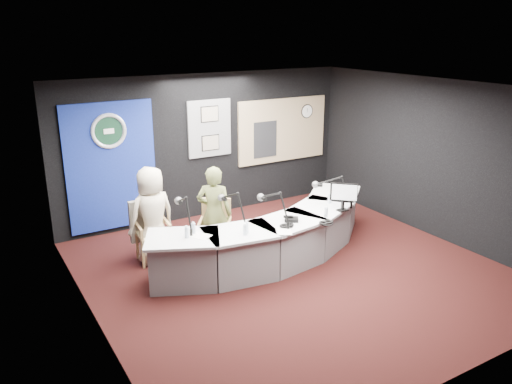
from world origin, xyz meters
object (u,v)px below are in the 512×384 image
person_woman (214,213)px  broadcast_desk (272,237)px  armchair_left (153,230)px  person_man (152,215)px  armchair_right (215,233)px

person_woman → broadcast_desk: bearing=-173.6°
armchair_left → person_man: bearing=0.0°
armchair_right → person_woman: size_ratio=0.55×
broadcast_desk → armchair_left: 1.91m
broadcast_desk → armchair_right: bearing=147.3°
person_man → person_woman: person_man is taller
armchair_left → person_woman: person_woman is taller
person_man → armchair_left: bearing=180.0°
armchair_left → person_woman: bearing=-19.3°
armchair_left → person_man: (0.00, 0.00, 0.26)m
person_man → armchair_right: bearing=146.2°
person_man → broadcast_desk: bearing=142.2°
armchair_right → person_man: 1.04m
broadcast_desk → armchair_left: bearing=151.5°
broadcast_desk → person_woman: (-0.78, 0.50, 0.40)m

